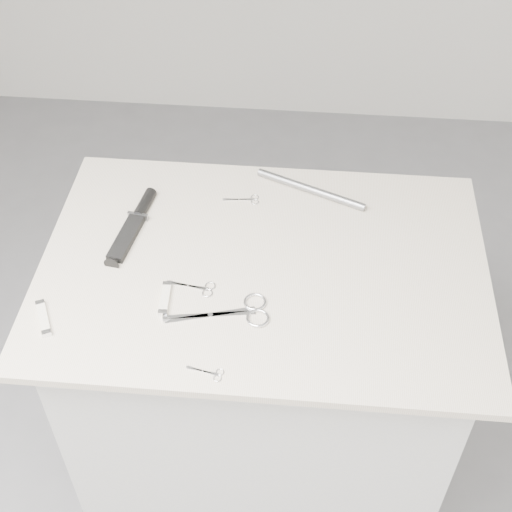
# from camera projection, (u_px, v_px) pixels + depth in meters

# --- Properties ---
(ground) EXTENTS (4.00, 4.00, 0.01)m
(ground) POSITION_uv_depth(u_px,v_px,m) (261.00, 468.00, 2.25)
(ground) COLOR gray
(ground) RESTS_ON ground
(plinth) EXTENTS (0.90, 0.60, 0.90)m
(plinth) POSITION_uv_depth(u_px,v_px,m) (262.00, 385.00, 1.92)
(plinth) COLOR silver
(plinth) RESTS_ON ground
(display_board) EXTENTS (1.00, 0.70, 0.02)m
(display_board) POSITION_uv_depth(u_px,v_px,m) (263.00, 267.00, 1.60)
(display_board) COLOR beige
(display_board) RESTS_ON plinth
(large_shears) EXTENTS (0.22, 0.10, 0.01)m
(large_shears) POSITION_uv_depth(u_px,v_px,m) (240.00, 312.00, 1.49)
(large_shears) COLOR silver
(large_shears) RESTS_ON display_board
(embroidery_scissors_a) EXTENTS (0.11, 0.05, 0.00)m
(embroidery_scissors_a) POSITION_uv_depth(u_px,v_px,m) (199.00, 288.00, 1.54)
(embroidery_scissors_a) COLOR silver
(embroidery_scissors_a) RESTS_ON display_board
(embroidery_scissors_b) EXTENTS (0.09, 0.04, 0.00)m
(embroidery_scissors_b) POSITION_uv_depth(u_px,v_px,m) (247.00, 200.00, 1.75)
(embroidery_scissors_b) COLOR silver
(embroidery_scissors_b) RESTS_ON display_board
(tiny_scissors) EXTENTS (0.08, 0.03, 0.00)m
(tiny_scissors) POSITION_uv_depth(u_px,v_px,m) (210.00, 373.00, 1.38)
(tiny_scissors) COLOR silver
(tiny_scissors) RESTS_ON display_board
(sheathed_knife) EXTENTS (0.07, 0.25, 0.03)m
(sheathed_knife) POSITION_uv_depth(u_px,v_px,m) (135.00, 222.00, 1.68)
(sheathed_knife) COLOR black
(sheathed_knife) RESTS_ON display_board
(pocket_knife_a) EXTENTS (0.02, 0.09, 0.01)m
(pocket_knife_a) POSITION_uv_depth(u_px,v_px,m) (165.00, 299.00, 1.51)
(pocket_knife_a) COLOR silver
(pocket_knife_a) RESTS_ON display_board
(pocket_knife_b) EXTENTS (0.06, 0.10, 0.01)m
(pocket_knife_b) POSITION_uv_depth(u_px,v_px,m) (43.00, 318.00, 1.47)
(pocket_knife_b) COLOR silver
(pocket_knife_b) RESTS_ON display_board
(metal_rail) EXTENTS (0.27, 0.13, 0.02)m
(metal_rail) POSITION_uv_depth(u_px,v_px,m) (311.00, 189.00, 1.76)
(metal_rail) COLOR gray
(metal_rail) RESTS_ON display_board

